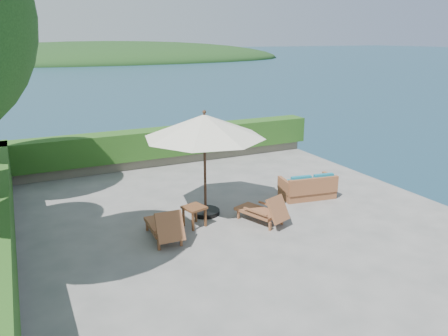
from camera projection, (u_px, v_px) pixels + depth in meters
name	position (u px, v px, depth m)	size (l,w,h in m)	color
ground	(227.00, 216.00, 11.78)	(12.00, 12.00, 0.00)	gray
foundation	(227.00, 267.00, 12.23)	(12.00, 12.00, 3.00)	#554C43
ocean	(227.00, 312.00, 12.65)	(600.00, 600.00, 0.00)	#163445
offshore_island	(108.00, 61.00, 143.72)	(126.00, 57.60, 12.60)	#133316
planter_wall_far	(162.00, 159.00, 16.56)	(12.00, 0.60, 0.36)	#70695A
hedge_far	(161.00, 142.00, 16.37)	(12.40, 0.90, 1.00)	#204B15
patio_umbrella	(204.00, 127.00, 11.22)	(3.75, 3.75, 2.86)	black
lounge_left	(165.00, 226.00, 10.28)	(0.73, 1.54, 0.87)	brown
lounge_right	(264.00, 211.00, 11.24)	(1.04, 1.54, 0.82)	brown
side_table	(194.00, 210.00, 11.03)	(0.62, 0.62, 0.54)	brown
wicker_loveseat	(308.00, 188.00, 13.03)	(1.70, 1.05, 0.78)	brown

